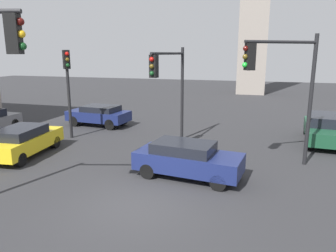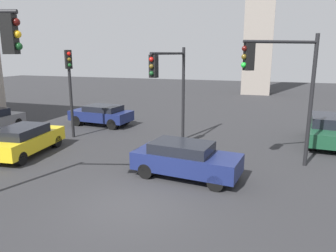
{
  "view_description": "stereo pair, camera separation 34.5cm",
  "coord_description": "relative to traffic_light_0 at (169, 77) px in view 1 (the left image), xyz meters",
  "views": [
    {
      "loc": [
        3.57,
        -8.54,
        4.68
      ],
      "look_at": [
        -0.61,
        5.43,
        1.32
      ],
      "focal_mm": 33.94,
      "sensor_mm": 36.0,
      "label": 1
    },
    {
      "loc": [
        3.89,
        -8.44,
        4.68
      ],
      "look_at": [
        -0.61,
        5.43,
        1.32
      ],
      "focal_mm": 33.94,
      "sensor_mm": 36.0,
      "label": 2
    }
  ],
  "objects": [
    {
      "name": "car_1",
      "position": [
        7.84,
        3.16,
        -2.75
      ],
      "size": [
        2.43,
        4.85,
        1.48
      ],
      "rotation": [
        0.0,
        0.0,
        -1.64
      ],
      "color": "#19472D",
      "rests_on": "ground_plane"
    },
    {
      "name": "traffic_light_2",
      "position": [
        5.13,
        -1.63,
        0.29
      ],
      "size": [
        2.8,
        1.89,
        5.44
      ],
      "rotation": [
        0.0,
        0.0,
        -2.57
      ],
      "color": "black",
      "rests_on": "ground_plane"
    },
    {
      "name": "car_5",
      "position": [
        -6.08,
        -3.33,
        -2.79
      ],
      "size": [
        2.14,
        4.22,
        1.38
      ],
      "rotation": [
        0.0,
        0.0,
        1.67
      ],
      "color": "yellow",
      "rests_on": "ground_plane"
    },
    {
      "name": "ground_plane",
      "position": [
        0.85,
        -6.43,
        -3.52
      ],
      "size": [
        95.53,
        95.53,
        0.0
      ],
      "primitive_type": "plane",
      "color": "#2D2D30"
    },
    {
      "name": "traffic_light_0",
      "position": [
        0.0,
        0.0,
        0.0
      ],
      "size": [
        0.76,
        3.56,
        4.98
      ],
      "rotation": [
        0.0,
        0.0,
        -1.73
      ],
      "color": "black",
      "rests_on": "ground_plane"
    },
    {
      "name": "traffic_light_4",
      "position": [
        -5.79,
        0.13,
        -0.13
      ],
      "size": [
        0.48,
        0.46,
        4.85
      ],
      "rotation": [
        0.0,
        0.0,
        -0.71
      ],
      "color": "black",
      "rests_on": "ground_plane"
    },
    {
      "name": "car_4",
      "position": [
        1.82,
        -3.7,
        -2.79
      ],
      "size": [
        4.21,
        2.15,
        1.38
      ],
      "rotation": [
        0.0,
        0.0,
        -0.12
      ],
      "color": "navy",
      "rests_on": "ground_plane"
    },
    {
      "name": "car_2",
      "position": [
        -5.8,
        3.36,
        -2.79
      ],
      "size": [
        4.15,
        2.17,
        1.33
      ],
      "rotation": [
        0.0,
        0.0,
        3.05
      ],
      "color": "navy",
      "rests_on": "ground_plane"
    }
  ]
}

